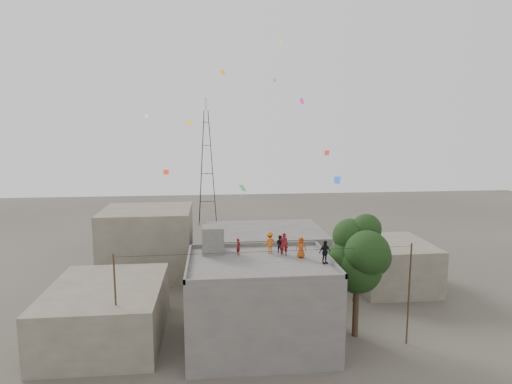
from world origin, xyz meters
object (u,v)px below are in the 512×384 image
Objects in this scene: person_dark_adult at (325,252)px; tree at (359,256)px; transmission_tower at (207,168)px; person_red_adult at (284,244)px; stair_head_box at (213,239)px.

tree is at bearing 0.91° from person_dark_adult.
transmission_tower is at bearing 106.09° from tree.
tree is 3.38m from person_dark_adult.
transmission_tower is (-11.37, 39.40, 2.97)m from tree.
person_dark_adult is at bearing -154.47° from tree.
transmission_tower is 39.11m from person_red_adult.
stair_head_box is 0.22× the size of tree.
tree is 5.44× the size of person_red_adult.
stair_head_box is at bearing -88.77° from transmission_tower.
transmission_tower is 41.73m from person_dark_adult.
tree reaches higher than stair_head_box.
tree is at bearing -179.49° from person_red_adult.
tree is 5.55m from person_red_adult.
transmission_tower is 12.41× the size of person_dark_adult.
person_red_adult is 3.32m from person_dark_adult.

